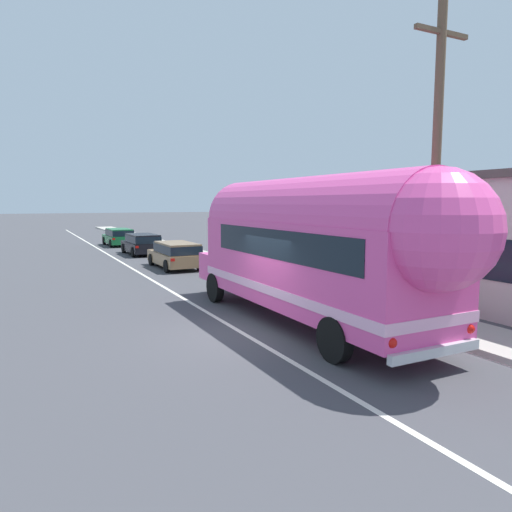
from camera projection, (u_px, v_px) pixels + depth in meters
ground_plane at (242, 333)px, 12.17m from camera, size 300.00×300.00×0.00m
lane_markings at (174, 270)px, 23.61m from camera, size 4.08×80.00×0.01m
sidewalk_slab at (248, 269)px, 23.27m from camera, size 2.13×90.00×0.15m
roadside_building at (512, 235)px, 17.55m from camera, size 9.65×20.05×4.34m
utility_pole at (436, 164)px, 12.05m from camera, size 1.80×0.24×8.50m
painted_bus at (316, 244)px, 12.40m from camera, size 2.61×11.38×4.12m
car_lead at (176, 253)px, 24.06m from camera, size 1.91×4.40×1.37m
car_second at (142, 243)px, 30.39m from camera, size 1.95×4.27×1.37m
car_third at (119, 236)px, 36.65m from camera, size 1.95×4.33×1.37m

